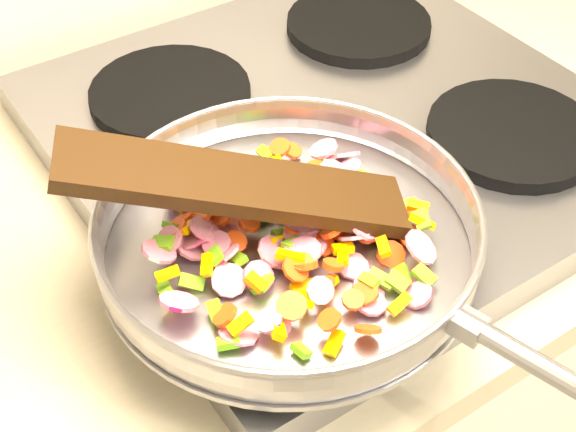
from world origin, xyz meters
TOP-DOWN VIEW (x-y plane):
  - cooktop at (-0.70, 1.67)m, footprint 0.60×0.60m
  - grate_fl at (-0.84, 1.52)m, footprint 0.19×0.19m
  - grate_fr at (-0.56, 1.52)m, footprint 0.19×0.19m
  - grate_bl at (-0.84, 1.81)m, footprint 0.19×0.19m
  - grate_br at (-0.56, 1.81)m, footprint 0.19×0.19m
  - saute_pan at (-0.87, 1.51)m, footprint 0.39×0.55m
  - vegetable_heap at (-0.87, 1.51)m, footprint 0.29×0.28m
  - wooden_spatula at (-0.90, 1.54)m, footprint 0.31×0.20m

SIDE VIEW (x-z plane):
  - cooktop at x=-0.70m, z-range 0.90..0.94m
  - grate_fl at x=-0.84m, z-range 0.94..0.96m
  - grate_fr at x=-0.56m, z-range 0.94..0.96m
  - grate_bl at x=-0.84m, z-range 0.94..0.96m
  - grate_br at x=-0.56m, z-range 0.94..0.96m
  - vegetable_heap at x=-0.87m, z-range 0.95..1.00m
  - saute_pan at x=-0.87m, z-range 0.96..1.01m
  - wooden_spatula at x=-0.90m, z-range 0.97..1.08m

